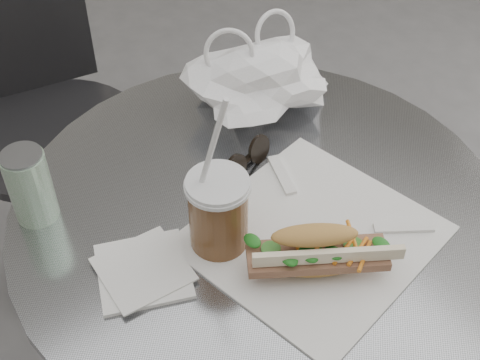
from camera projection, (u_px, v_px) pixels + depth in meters
cafe_table at (256, 309)px, 1.21m from camera, size 0.76×0.76×0.74m
chair_far at (60, 168)px, 1.65m from camera, size 0.41×0.44×0.78m
sandwich_paper at (313, 236)px, 0.97m from camera, size 0.37×0.35×0.00m
banh_mi at (316, 251)px, 0.90m from camera, size 0.24×0.21×0.08m
iced_coffee at (218, 212)px, 0.92m from camera, size 0.09×0.09×0.26m
sunglasses at (246, 160)px, 1.07m from camera, size 0.11×0.05×0.05m
plastic_bag at (260, 81)px, 1.15m from camera, size 0.29×0.26×0.12m
napkin_stack at (143, 270)px, 0.93m from camera, size 0.16×0.16×0.01m
drink_can at (30, 186)px, 0.97m from camera, size 0.06×0.06×0.12m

